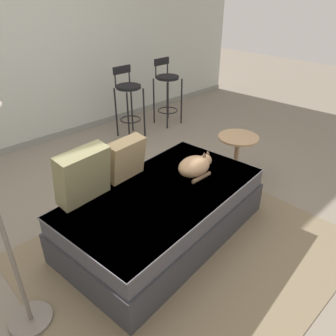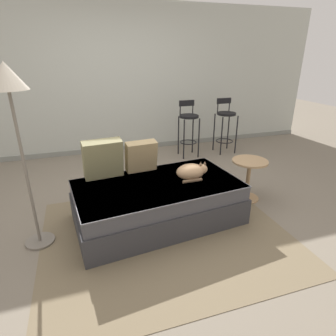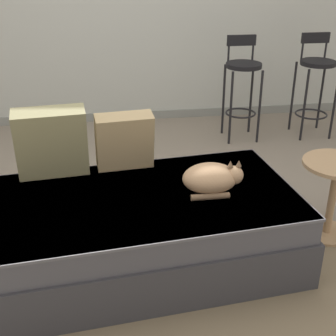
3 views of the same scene
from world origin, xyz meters
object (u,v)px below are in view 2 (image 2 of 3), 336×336
object	(u,v)px
cat	(192,171)
couch	(158,201)
bar_stool_near_window	(189,124)
throw_pillow_middle	(141,156)
throw_pillow_corner	(103,159)
side_table	(249,174)
floor_lamp	(10,96)
bar_stool_by_doorway	(225,122)

from	to	relation	value
cat	couch	bearing A→B (deg)	-179.80
cat	bar_stool_near_window	size ratio (longest dim) A/B	0.36
bar_stool_near_window	throw_pillow_middle	bearing A→B (deg)	-128.22
throw_pillow_corner	couch	bearing A→B (deg)	-32.67
throw_pillow_middle	side_table	bearing A→B (deg)	-10.87
throw_pillow_corner	floor_lamp	xyz separation A→B (m)	(-0.71, -0.37, 0.76)
bar_stool_by_doorway	floor_lamp	distance (m)	3.77
couch	throw_pillow_corner	world-z (taller)	throw_pillow_corner
throw_pillow_corner	bar_stool_near_window	distance (m)	2.29
couch	throw_pillow_middle	xyz separation A→B (m)	(-0.09, 0.39, 0.41)
bar_stool_near_window	bar_stool_by_doorway	size ratio (longest dim) A/B	0.99
cat	throw_pillow_corner	bearing A→B (deg)	159.89
couch	cat	bearing A→B (deg)	0.20
throw_pillow_middle	bar_stool_near_window	size ratio (longest dim) A/B	0.38
throw_pillow_middle	floor_lamp	size ratio (longest dim) A/B	0.22
bar_stool_near_window	bar_stool_by_doorway	world-z (taller)	bar_stool_by_doorway
cat	bar_stool_near_window	bearing A→B (deg)	69.25
throw_pillow_corner	floor_lamp	bearing A→B (deg)	-152.32
throw_pillow_corner	side_table	xyz separation A→B (m)	(1.76, -0.21, -0.33)
side_table	bar_stool_by_doorway	bearing A→B (deg)	70.64
throw_pillow_corner	throw_pillow_middle	xyz separation A→B (m)	(0.44, 0.05, -0.03)
couch	bar_stool_near_window	size ratio (longest dim) A/B	1.89
couch	side_table	world-z (taller)	side_table
couch	side_table	distance (m)	1.25
bar_stool_near_window	throw_pillow_corner	bearing A→B (deg)	-136.20
couch	throw_pillow_corner	distance (m)	0.77
bar_stool_near_window	side_table	xyz separation A→B (m)	(0.11, -1.79, -0.25)
throw_pillow_middle	cat	xyz separation A→B (m)	(0.48, -0.39, -0.10)
bar_stool_near_window	couch	bearing A→B (deg)	-120.26
cat	floor_lamp	distance (m)	1.87
throw_pillow_middle	bar_stool_near_window	distance (m)	1.96
throw_pillow_corner	floor_lamp	size ratio (longest dim) A/B	0.26
throw_pillow_corner	throw_pillow_middle	bearing A→B (deg)	6.22
bar_stool_by_doorway	floor_lamp	world-z (taller)	floor_lamp
cat	bar_stool_near_window	world-z (taller)	bar_stool_near_window
throw_pillow_corner	side_table	size ratio (longest dim) A/B	0.84
floor_lamp	bar_stool_by_doorway	bearing A→B (deg)	32.24
throw_pillow_middle	bar_stool_near_window	xyz separation A→B (m)	(1.21, 1.54, -0.05)
throw_pillow_corner	cat	xyz separation A→B (m)	(0.92, -0.34, -0.14)
throw_pillow_corner	bar_stool_near_window	size ratio (longest dim) A/B	0.45
bar_stool_near_window	cat	bearing A→B (deg)	-110.75
cat	side_table	world-z (taller)	cat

